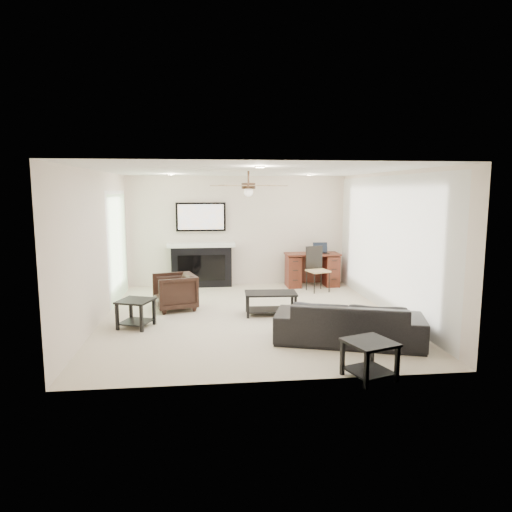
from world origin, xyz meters
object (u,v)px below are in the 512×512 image
object	(u,v)px
coffee_table	(271,304)
fireplace_unit	(201,245)
armchair	(175,292)
desk	(312,270)
sofa	(349,322)

from	to	relation	value
coffee_table	fireplace_unit	bearing A→B (deg)	118.80
armchair	fireplace_unit	bearing A→B (deg)	150.57
armchair	fireplace_unit	distance (m)	2.12
coffee_table	armchair	bearing A→B (deg)	165.01
fireplace_unit	armchair	bearing A→B (deg)	-103.69
coffee_table	desk	size ratio (longest dim) A/B	0.74
fireplace_unit	desk	xyz separation A→B (m)	(2.50, -0.23, -0.57)
sofa	desk	distance (m)	3.91
sofa	armchair	xyz separation A→B (m)	(-2.60, 2.15, 0.03)
armchair	coffee_table	distance (m)	1.79
fireplace_unit	coffee_table	bearing A→B (deg)	-64.13
desk	sofa	bearing A→B (deg)	-95.62
fireplace_unit	desk	distance (m)	2.58
sofa	fireplace_unit	world-z (taller)	fireplace_unit
sofa	fireplace_unit	bearing A→B (deg)	-45.26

